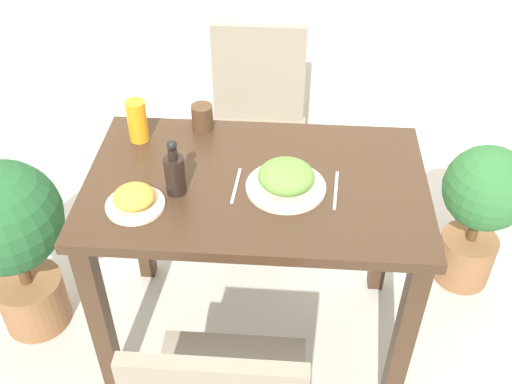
# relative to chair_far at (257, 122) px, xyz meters

# --- Properties ---
(ground_plane) EXTENTS (16.00, 16.00, 0.00)m
(ground_plane) POSITION_rel_chair_far_xyz_m (0.05, -0.70, -0.52)
(ground_plane) COLOR #B7B2A8
(dining_table) EXTENTS (1.08, 0.66, 0.77)m
(dining_table) POSITION_rel_chair_far_xyz_m (0.05, -0.70, 0.12)
(dining_table) COLOR #3D2819
(dining_table) RESTS_ON ground_plane
(chair_far) EXTENTS (0.42, 0.42, 0.91)m
(chair_far) POSITION_rel_chair_far_xyz_m (0.00, 0.00, 0.00)
(chair_far) COLOR gray
(chair_far) RESTS_ON ground_plane
(food_plate) EXTENTS (0.25, 0.25, 0.09)m
(food_plate) POSITION_rel_chair_far_xyz_m (0.14, -0.74, 0.29)
(food_plate) COLOR beige
(food_plate) RESTS_ON dining_table
(side_plate) EXTENTS (0.18, 0.18, 0.07)m
(side_plate) POSITION_rel_chair_far_xyz_m (-0.30, -0.86, 0.28)
(side_plate) COLOR beige
(side_plate) RESTS_ON dining_table
(drink_cup) EXTENTS (0.07, 0.07, 0.09)m
(drink_cup) POSITION_rel_chair_far_xyz_m (-0.16, -0.43, 0.29)
(drink_cup) COLOR #4C331E
(drink_cup) RESTS_ON dining_table
(juice_glass) EXTENTS (0.07, 0.07, 0.15)m
(juice_glass) POSITION_rel_chair_far_xyz_m (-0.37, -0.51, 0.32)
(juice_glass) COLOR orange
(juice_glass) RESTS_ON dining_table
(sauce_bottle) EXTENTS (0.06, 0.06, 0.19)m
(sauce_bottle) POSITION_rel_chair_far_xyz_m (-0.19, -0.78, 0.32)
(sauce_bottle) COLOR black
(sauce_bottle) RESTS_ON dining_table
(fork_utensil) EXTENTS (0.02, 0.17, 0.00)m
(fork_utensil) POSITION_rel_chair_far_xyz_m (-0.01, -0.74, 0.25)
(fork_utensil) COLOR silver
(fork_utensil) RESTS_ON dining_table
(spoon_utensil) EXTENTS (0.02, 0.18, 0.00)m
(spoon_utensil) POSITION_rel_chair_far_xyz_m (0.30, -0.74, 0.25)
(spoon_utensil) COLOR silver
(spoon_utensil) RESTS_ON dining_table
(potted_plant_left) EXTENTS (0.41, 0.41, 0.76)m
(potted_plant_left) POSITION_rel_chair_far_xyz_m (-0.83, -0.70, -0.05)
(potted_plant_left) COLOR brown
(potted_plant_left) RESTS_ON ground_plane
(potted_plant_right) EXTENTS (0.33, 0.33, 0.66)m
(potted_plant_right) POSITION_rel_chair_far_xyz_m (0.91, -0.35, -0.12)
(potted_plant_right) COLOR brown
(potted_plant_right) RESTS_ON ground_plane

